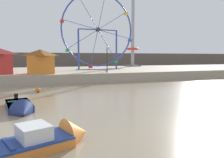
{
  "coord_description": "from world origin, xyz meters",
  "views": [
    {
      "loc": [
        -7.81,
        -7.27,
        3.25
      ],
      "look_at": [
        -1.06,
        10.72,
        1.32
      ],
      "focal_mm": 35.17,
      "sensor_mm": 36.0,
      "label": 1
    }
  ],
  "objects_px": {
    "ferris_wheel_blue_frame": "(98,31)",
    "carnival_booth_orange_canopy": "(40,61)",
    "motorboat_navy_blue": "(20,108)",
    "promenade_lamp_near": "(107,55)",
    "drop_tower_steel_tower": "(133,40)",
    "motorboat_orange_hull": "(45,140)",
    "mooring_buoy_orange": "(38,90)"
  },
  "relations": [
    {
      "from": "motorboat_navy_blue",
      "to": "drop_tower_steel_tower",
      "type": "distance_m",
      "value": 38.13
    },
    {
      "from": "motorboat_orange_hull",
      "to": "drop_tower_steel_tower",
      "type": "bearing_deg",
      "value": 41.62
    },
    {
      "from": "drop_tower_steel_tower",
      "to": "mooring_buoy_orange",
      "type": "distance_m",
      "value": 31.97
    },
    {
      "from": "ferris_wheel_blue_frame",
      "to": "drop_tower_steel_tower",
      "type": "distance_m",
      "value": 14.25
    },
    {
      "from": "carnival_booth_orange_canopy",
      "to": "promenade_lamp_near",
      "type": "bearing_deg",
      "value": -15.84
    },
    {
      "from": "motorboat_navy_blue",
      "to": "promenade_lamp_near",
      "type": "distance_m",
      "value": 16.81
    },
    {
      "from": "motorboat_navy_blue",
      "to": "promenade_lamp_near",
      "type": "xyz_separation_m",
      "value": [
        10.09,
        13.03,
        3.31
      ]
    },
    {
      "from": "motorboat_navy_blue",
      "to": "drop_tower_steel_tower",
      "type": "height_order",
      "value": "drop_tower_steel_tower"
    },
    {
      "from": "motorboat_navy_blue",
      "to": "ferris_wheel_blue_frame",
      "type": "distance_m",
      "value": 24.98
    },
    {
      "from": "motorboat_orange_hull",
      "to": "drop_tower_steel_tower",
      "type": "height_order",
      "value": "drop_tower_steel_tower"
    },
    {
      "from": "ferris_wheel_blue_frame",
      "to": "carnival_booth_orange_canopy",
      "type": "height_order",
      "value": "ferris_wheel_blue_frame"
    },
    {
      "from": "carnival_booth_orange_canopy",
      "to": "promenade_lamp_near",
      "type": "distance_m",
      "value": 8.42
    },
    {
      "from": "promenade_lamp_near",
      "to": "carnival_booth_orange_canopy",
      "type": "bearing_deg",
      "value": 168.2
    },
    {
      "from": "motorboat_orange_hull",
      "to": "promenade_lamp_near",
      "type": "xyz_separation_m",
      "value": [
        9.03,
        19.06,
        3.23
      ]
    },
    {
      "from": "motorboat_orange_hull",
      "to": "mooring_buoy_orange",
      "type": "xyz_separation_m",
      "value": [
        0.19,
        13.1,
        -0.05
      ]
    },
    {
      "from": "ferris_wheel_blue_frame",
      "to": "mooring_buoy_orange",
      "type": "bearing_deg",
      "value": -125.78
    },
    {
      "from": "drop_tower_steel_tower",
      "to": "promenade_lamp_near",
      "type": "bearing_deg",
      "value": -124.99
    },
    {
      "from": "motorboat_orange_hull",
      "to": "motorboat_navy_blue",
      "type": "bearing_deg",
      "value": 81.7
    },
    {
      "from": "drop_tower_steel_tower",
      "to": "motorboat_orange_hull",
      "type": "bearing_deg",
      "value": -120.17
    },
    {
      "from": "ferris_wheel_blue_frame",
      "to": "promenade_lamp_near",
      "type": "xyz_separation_m",
      "value": [
        -1.22,
        -8.01,
        -4.0
      ]
    },
    {
      "from": "motorboat_navy_blue",
      "to": "ferris_wheel_blue_frame",
      "type": "relative_size",
      "value": 0.35
    },
    {
      "from": "ferris_wheel_blue_frame",
      "to": "mooring_buoy_orange",
      "type": "distance_m",
      "value": 18.7
    },
    {
      "from": "motorboat_navy_blue",
      "to": "mooring_buoy_orange",
      "type": "height_order",
      "value": "motorboat_navy_blue"
    },
    {
      "from": "ferris_wheel_blue_frame",
      "to": "promenade_lamp_near",
      "type": "relative_size",
      "value": 3.59
    },
    {
      "from": "motorboat_navy_blue",
      "to": "carnival_booth_orange_canopy",
      "type": "xyz_separation_m",
      "value": [
        1.88,
        14.75,
        2.55
      ]
    },
    {
      "from": "motorboat_orange_hull",
      "to": "mooring_buoy_orange",
      "type": "relative_size",
      "value": 10.1
    },
    {
      "from": "carnival_booth_orange_canopy",
      "to": "promenade_lamp_near",
      "type": "relative_size",
      "value": 1.01
    },
    {
      "from": "ferris_wheel_blue_frame",
      "to": "motorboat_orange_hull",
      "type": "bearing_deg",
      "value": -110.76
    },
    {
      "from": "promenade_lamp_near",
      "to": "motorboat_orange_hull",
      "type": "bearing_deg",
      "value": -115.36
    },
    {
      "from": "promenade_lamp_near",
      "to": "mooring_buoy_orange",
      "type": "height_order",
      "value": "promenade_lamp_near"
    },
    {
      "from": "motorboat_navy_blue",
      "to": "carnival_booth_orange_canopy",
      "type": "height_order",
      "value": "carnival_booth_orange_canopy"
    },
    {
      "from": "carnival_booth_orange_canopy",
      "to": "drop_tower_steel_tower",
      "type": "bearing_deg",
      "value": 33.4
    }
  ]
}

